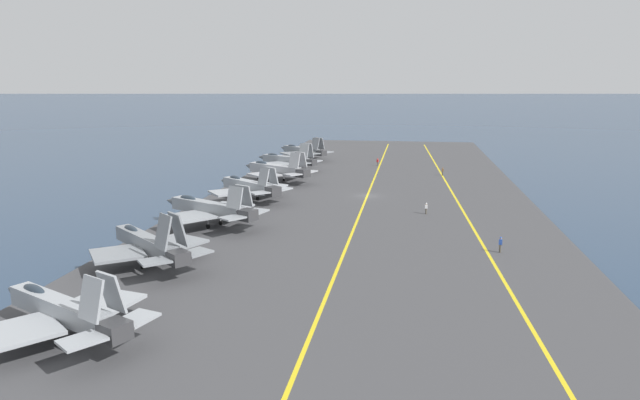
# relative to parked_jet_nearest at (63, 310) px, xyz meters

# --- Properties ---
(ground_plane) EXTENTS (2000.00, 2000.00, 0.00)m
(ground_plane) POSITION_rel_parked_jet_nearest_xyz_m (58.52, -18.14, -2.62)
(ground_plane) COLOR navy
(carrier_deck) EXTENTS (186.75, 53.32, 0.40)m
(carrier_deck) POSITION_rel_parked_jet_nearest_xyz_m (58.52, -18.14, -2.42)
(carrier_deck) COLOR #424244
(carrier_deck) RESTS_ON ground
(deck_stripe_foul_line) EXTENTS (167.93, 7.65, 0.01)m
(deck_stripe_foul_line) POSITION_rel_parked_jet_nearest_xyz_m (58.52, -32.80, -2.21)
(deck_stripe_foul_line) COLOR yellow
(deck_stripe_foul_line) RESTS_ON carrier_deck
(deck_stripe_centerline) EXTENTS (168.07, 0.36, 0.01)m
(deck_stripe_centerline) POSITION_rel_parked_jet_nearest_xyz_m (58.52, -18.14, -2.21)
(deck_stripe_centerline) COLOR yellow
(deck_stripe_centerline) RESTS_ON carrier_deck
(parked_jet_nearest) EXTENTS (12.39, 15.23, 5.97)m
(parked_jet_nearest) POSITION_rel_parked_jet_nearest_xyz_m (0.00, 0.00, 0.00)
(parked_jet_nearest) COLOR #9EA3A8
(parked_jet_nearest) RESTS_ON carrier_deck
(parked_jet_second) EXTENTS (13.44, 14.96, 6.47)m
(parked_jet_second) POSITION_rel_parked_jet_nearest_xyz_m (17.42, 1.60, 0.15)
(parked_jet_second) COLOR gray
(parked_jet_second) RESTS_ON carrier_deck
(parked_jet_third) EXTENTS (13.41, 16.42, 6.07)m
(parked_jet_third) POSITION_rel_parked_jet_nearest_xyz_m (34.39, 1.03, 0.23)
(parked_jet_third) COLOR #93999E
(parked_jet_third) RESTS_ON carrier_deck
(parked_jet_fourth) EXTENTS (13.50, 14.36, 5.96)m
(parked_jet_fourth) POSITION_rel_parked_jet_nearest_xyz_m (51.42, 0.57, 0.18)
(parked_jet_fourth) COLOR #9EA3A8
(parked_jet_fourth) RESTS_ON carrier_deck
(parked_jet_fifth) EXTENTS (12.83, 16.14, 6.20)m
(parked_jet_fifth) POSITION_rel_parked_jet_nearest_xyz_m (69.41, 0.29, 0.21)
(parked_jet_fifth) COLOR #A8AAAF
(parked_jet_fifth) RESTS_ON carrier_deck
(parked_jet_sixth) EXTENTS (13.90, 15.92, 6.19)m
(parked_jet_sixth) POSITION_rel_parked_jet_nearest_xyz_m (84.89, 1.54, 0.02)
(parked_jet_sixth) COLOR #93999E
(parked_jet_sixth) RESTS_ON carrier_deck
(parked_jet_seventh) EXTENTS (13.64, 15.44, 5.83)m
(parked_jet_seventh) POSITION_rel_parked_jet_nearest_xyz_m (102.49, 1.38, 0.04)
(parked_jet_seventh) COLOR gray
(parked_jet_seventh) RESTS_ON carrier_deck
(crew_white_vest) EXTENTS (0.27, 0.39, 1.68)m
(crew_white_vest) POSITION_rel_parked_jet_nearest_xyz_m (46.14, -27.69, -1.29)
(crew_white_vest) COLOR #4C473D
(crew_white_vest) RESTS_ON carrier_deck
(crew_brown_vest) EXTENTS (0.29, 0.40, 1.71)m
(crew_brown_vest) POSITION_rel_parked_jet_nearest_xyz_m (82.48, -31.80, -1.28)
(crew_brown_vest) COLOR #4C473D
(crew_brown_vest) RESTS_ON carrier_deck
(crew_red_vest) EXTENTS (0.43, 0.46, 1.75)m
(crew_red_vest) POSITION_rel_parked_jet_nearest_xyz_m (94.52, -17.67, -1.25)
(crew_red_vest) COLOR #4C473D
(crew_red_vest) RESTS_ON carrier_deck
(crew_blue_vest) EXTENTS (0.32, 0.42, 1.84)m
(crew_blue_vest) POSITION_rel_parked_jet_nearest_xyz_m (27.92, -35.54, -1.20)
(crew_blue_vest) COLOR #4C473D
(crew_blue_vest) RESTS_ON carrier_deck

